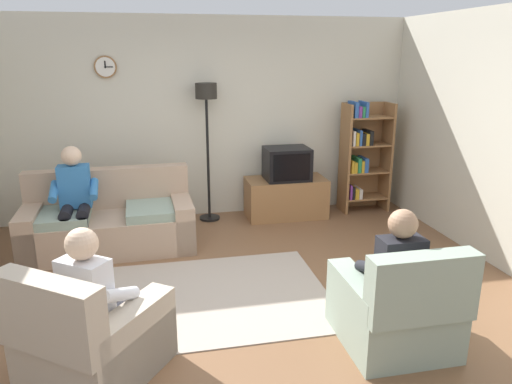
% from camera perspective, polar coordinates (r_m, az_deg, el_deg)
% --- Properties ---
extents(ground_plane, '(12.00, 12.00, 0.00)m').
position_cam_1_polar(ground_plane, '(4.59, -1.53, -12.78)').
color(ground_plane, brown).
extents(back_wall_assembly, '(6.20, 0.17, 2.70)m').
position_cam_1_polar(back_wall_assembly, '(6.70, -5.85, 8.67)').
color(back_wall_assembly, beige).
rests_on(back_wall_assembly, ground_plane).
extents(couch, '(1.93, 0.94, 0.90)m').
position_cam_1_polar(couch, '(5.86, -16.99, -3.54)').
color(couch, tan).
rests_on(couch, ground_plane).
extents(tv_stand, '(1.10, 0.56, 0.54)m').
position_cam_1_polar(tv_stand, '(6.73, 3.56, -0.65)').
color(tv_stand, olive).
rests_on(tv_stand, ground_plane).
extents(tv, '(0.60, 0.49, 0.44)m').
position_cam_1_polar(tv, '(6.58, 3.69, 3.39)').
color(tv, black).
rests_on(tv, tv_stand).
extents(bookshelf, '(0.68, 0.36, 1.58)m').
position_cam_1_polar(bookshelf, '(7.04, 12.47, 4.36)').
color(bookshelf, olive).
rests_on(bookshelf, ground_plane).
extents(floor_lamp, '(0.28, 0.28, 1.85)m').
position_cam_1_polar(floor_lamp, '(6.38, -5.88, 9.18)').
color(floor_lamp, black).
rests_on(floor_lamp, ground_plane).
extents(armchair_near_window, '(1.17, 1.18, 0.90)m').
position_cam_1_polar(armchair_near_window, '(3.71, -18.95, -16.21)').
color(armchair_near_window, '#BCAD99').
rests_on(armchair_near_window, ground_plane).
extents(armchair_near_bookshelf, '(0.80, 0.88, 0.90)m').
position_cam_1_polar(armchair_near_bookshelf, '(4.01, 16.22, -13.37)').
color(armchair_near_bookshelf, gray).
rests_on(armchair_near_bookshelf, ground_plane).
extents(area_rug, '(2.20, 1.70, 0.01)m').
position_cam_1_polar(area_rug, '(4.67, -5.30, -12.24)').
color(area_rug, '#AD9E8E').
rests_on(area_rug, ground_plane).
extents(person_on_couch, '(0.52, 0.55, 1.24)m').
position_cam_1_polar(person_on_couch, '(5.69, -20.76, -0.42)').
color(person_on_couch, '#3372B2').
rests_on(person_on_couch, ground_plane).
extents(person_in_left_armchair, '(0.62, 0.64, 1.12)m').
position_cam_1_polar(person_in_left_armchair, '(3.61, -18.44, -11.35)').
color(person_in_left_armchair, silver).
rests_on(person_in_left_armchair, ground_plane).
extents(person_in_right_armchair, '(0.51, 0.54, 1.12)m').
position_cam_1_polar(person_in_right_armchair, '(3.94, 15.97, -8.77)').
color(person_in_right_armchair, black).
rests_on(person_in_right_armchair, ground_plane).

